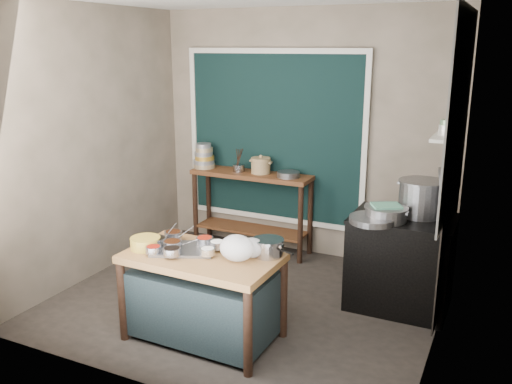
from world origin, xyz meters
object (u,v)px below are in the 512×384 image
at_px(back_counter, 251,211).
at_px(stock_pot, 421,198).
at_px(stove_block, 400,263).
at_px(ceramic_crock, 261,166).
at_px(prep_table, 203,297).
at_px(saucepan, 268,247).
at_px(condiment_tray, 183,249).
at_px(yellow_basin, 145,243).
at_px(utensil_cup, 239,168).
at_px(steamer, 386,214).

bearing_deg(back_counter, stock_pot, -17.13).
height_order(stove_block, ceramic_crock, ceramic_crock).
bearing_deg(ceramic_crock, prep_table, -78.07).
bearing_deg(saucepan, stove_block, 70.39).
distance_m(back_counter, condiment_tray, 2.07).
relative_size(yellow_basin, ceramic_crock, 1.04).
bearing_deg(ceramic_crock, back_counter, -169.51).
distance_m(prep_table, yellow_basin, 0.66).
distance_m(condiment_tray, utensil_cup, 2.08).
xyz_separation_m(back_counter, yellow_basin, (0.05, -2.12, 0.32)).
xyz_separation_m(back_counter, stock_pot, (2.02, -0.62, 0.57)).
bearing_deg(saucepan, yellow_basin, -144.69).
xyz_separation_m(prep_table, back_counter, (-0.54, 2.03, 0.10)).
relative_size(utensil_cup, steamer, 0.36).
height_order(back_counter, utensil_cup, utensil_cup).
xyz_separation_m(yellow_basin, steamer, (1.72, 1.22, 0.15)).
height_order(utensil_cup, ceramic_crock, ceramic_crock).
bearing_deg(steamer, back_counter, 153.06).
height_order(saucepan, ceramic_crock, ceramic_crock).
bearing_deg(utensil_cup, stove_block, -19.13).
bearing_deg(back_counter, prep_table, -74.99).
relative_size(stove_block, ceramic_crock, 3.73).
relative_size(saucepan, utensil_cup, 1.83).
bearing_deg(back_counter, utensil_cup, -173.86).
distance_m(yellow_basin, stock_pot, 2.48).
bearing_deg(prep_table, stove_block, 44.90).
distance_m(back_counter, steamer, 2.04).
height_order(prep_table, condiment_tray, condiment_tray).
xyz_separation_m(prep_table, steamer, (1.23, 1.13, 0.57)).
height_order(saucepan, stock_pot, stock_pot).
height_order(condiment_tray, saucepan, saucepan).
bearing_deg(ceramic_crock, condiment_tray, -83.14).
relative_size(utensil_cup, ceramic_crock, 0.59).
relative_size(stove_block, utensil_cup, 6.36).
xyz_separation_m(prep_table, yellow_basin, (-0.49, -0.09, 0.42)).
relative_size(prep_table, back_counter, 0.86).
distance_m(back_counter, yellow_basin, 2.14).
relative_size(ceramic_crock, stock_pot, 0.57).
bearing_deg(condiment_tray, stove_block, 39.75).
relative_size(back_counter, saucepan, 5.60).
relative_size(prep_table, condiment_tray, 2.49).
height_order(back_counter, yellow_basin, back_counter).
bearing_deg(ceramic_crock, yellow_basin, -91.64).
relative_size(condiment_tray, steamer, 1.27).
distance_m(stove_block, yellow_basin, 2.34).
bearing_deg(stock_pot, saucepan, -129.33).
xyz_separation_m(condiment_tray, ceramic_crock, (-0.24, 2.03, 0.27)).
height_order(utensil_cup, steamer, utensil_cup).
bearing_deg(yellow_basin, saucepan, 16.65).
distance_m(prep_table, ceramic_crock, 2.20).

